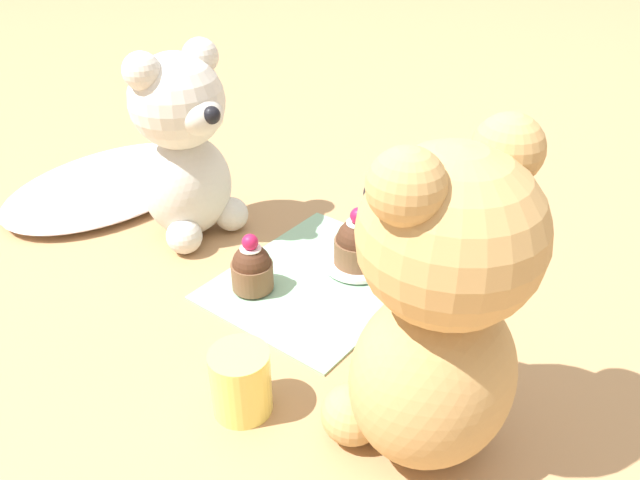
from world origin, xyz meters
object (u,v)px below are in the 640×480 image
object	(u,v)px
saucer_plate	(357,263)
juice_glass	(241,382)
teddy_bear_cream	(184,146)
cupcake_near_cream_bear	(252,268)
cupcake_near_tan_bear	(358,244)
teddy_bear_tan	(436,312)

from	to	relation	value
saucer_plate	juice_glass	world-z (taller)	juice_glass
teddy_bear_cream	cupcake_near_cream_bear	world-z (taller)	teddy_bear_cream
cupcake_near_cream_bear	juice_glass	size ratio (longest dim) A/B	1.07
cupcake_near_tan_bear	saucer_plate	bearing A→B (deg)	-90.00
cupcake_near_cream_bear	cupcake_near_tan_bear	xyz separation A→B (m)	(0.11, -0.07, 0.00)
teddy_bear_tan	juice_glass	size ratio (longest dim) A/B	4.40
cupcake_near_cream_bear	cupcake_near_tan_bear	world-z (taller)	cupcake_near_tan_bear
cupcake_near_tan_bear	juice_glass	size ratio (longest dim) A/B	1.13
teddy_bear_tan	cupcake_near_tan_bear	world-z (taller)	teddy_bear_tan
teddy_bear_tan	saucer_plate	size ratio (longest dim) A/B	3.66
cupcake_near_cream_bear	cupcake_near_tan_bear	bearing A→B (deg)	-32.73
cupcake_near_cream_bear	juice_glass	xyz separation A→B (m)	(-0.13, -0.11, 0.00)
teddy_bear_cream	cupcake_near_tan_bear	xyz separation A→B (m)	(0.06, -0.22, -0.08)
teddy_bear_tan	saucer_plate	world-z (taller)	teddy_bear_tan
saucer_plate	cupcake_near_tan_bear	distance (m)	0.03
cupcake_near_cream_bear	saucer_plate	xyz separation A→B (m)	(0.11, -0.07, -0.02)
teddy_bear_cream	teddy_bear_tan	distance (m)	0.42
saucer_plate	cupcake_near_cream_bear	bearing A→B (deg)	147.27
cupcake_near_cream_bear	juice_glass	world-z (taller)	cupcake_near_cream_bear
juice_glass	cupcake_near_tan_bear	bearing A→B (deg)	10.23
teddy_bear_cream	juice_glass	distance (m)	0.33
saucer_plate	cupcake_near_tan_bear	bearing A→B (deg)	90.00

